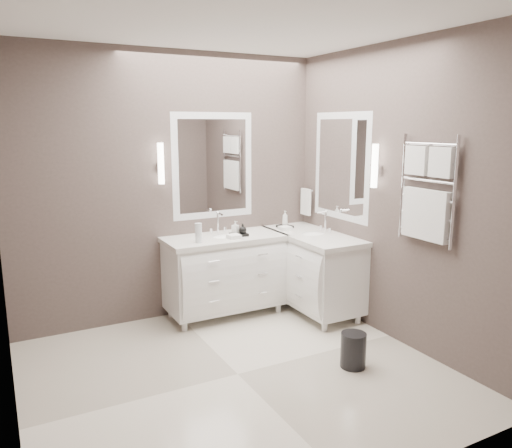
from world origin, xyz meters
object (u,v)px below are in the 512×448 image
vanity_back (225,270)px  towel_ladder (427,196)px  waste_bin (353,350)px  vanity_right (312,267)px

vanity_back → towel_ladder: (1.10, -1.63, 0.91)m
vanity_back → waste_bin: 1.66m
vanity_right → waste_bin: bearing=-109.0°
vanity_right → waste_bin: 1.35m
waste_bin → towel_ladder: bearing=-5.8°
towel_ladder → waste_bin: (-0.65, 0.07, -1.25)m
vanity_back → towel_ladder: 2.16m
waste_bin → vanity_back: bearing=106.1°
towel_ladder → waste_bin: size_ratio=3.07×
vanity_back → waste_bin: (0.45, -1.56, -0.34)m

